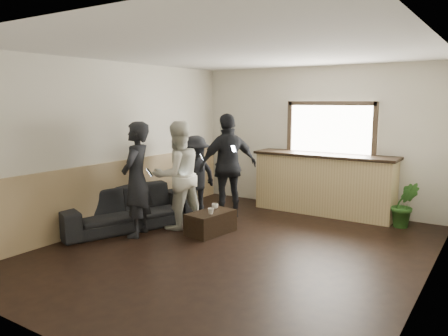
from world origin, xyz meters
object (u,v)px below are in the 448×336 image
Objects in this scene: cup_a at (215,206)px; potted_plant at (405,205)px; cup_b at (211,211)px; bar_counter at (324,180)px; person_a at (137,180)px; person_d at (228,166)px; person_b at (178,175)px; person_c at (195,175)px; sofa at (127,208)px; coffee_table at (211,223)px.

cup_a is 0.14× the size of potted_plant.
bar_counter is at bearing 67.61° from cup_b.
potted_plant reaches higher than cup_b.
cup_b reaches higher than cup_a.
person_a is 1.85m from person_d.
person_d is at bearing 109.01° from cup_b.
person_a is 0.74m from person_b.
bar_counter is 1.48× the size of person_a.
potted_plant is 0.44× the size of person_a.
person_b is 1.21× the size of person_c.
sofa is 4.72m from potted_plant.
person_c is (0.45, 1.34, 0.41)m from sofa.
potted_plant is (2.48, 2.18, -0.01)m from cup_b.
potted_plant reaches higher than sofa.
cup_b is at bearing -66.02° from cup_a.
coffee_table is at bearing -141.02° from potted_plant.
coffee_table is 0.54× the size of person_c.
potted_plant is at bearing -7.43° from bar_counter.
cup_a reaches higher than coffee_table.
bar_counter is 1.54m from potted_plant.
cup_a is 0.81m from person_b.
coffee_table is 0.97m from person_b.
person_c is (-0.88, 0.63, 0.35)m from cup_a.
person_a is 1.01× the size of person_b.
coffee_table is 3.30m from potted_plant.
person_d is at bearing -174.67° from person_b.
cup_b is at bearing -112.39° from bar_counter.
coffee_table is 0.31m from cup_a.
person_c is (-1.02, 0.95, 0.34)m from cup_b.
potted_plant reaches higher than cup_a.
bar_counter is at bearing 65.04° from coffee_table.
person_c reaches higher than cup_a.
cup_b is at bearing 51.54° from person_d.
coffee_table is 0.42× the size of person_d.
person_b is at bearing 15.13° from person_d.
potted_plant is (2.62, 1.86, -0.00)m from cup_a.
bar_counter is at bearing 61.40° from cup_a.
cup_b is 0.06× the size of person_a.
person_c is at bearing 137.14° from cup_b.
person_c is at bearing 144.44° from cup_a.
person_c reaches higher than coffee_table.
coffee_table is at bearing 49.45° from person_d.
bar_counter is at bearing 166.50° from person_b.
person_b reaches higher than coffee_table.
potted_plant is at bearing -35.25° from sofa.
person_d reaches higher than coffee_table.
coffee_table is 0.26m from cup_b.
cup_a is at bearing 64.64° from person_c.
person_b is (-0.64, -0.05, 0.73)m from coffee_table.
bar_counter is 1.88m from person_d.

